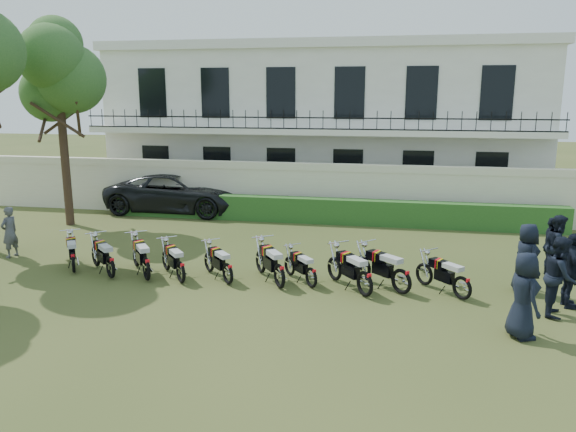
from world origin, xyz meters
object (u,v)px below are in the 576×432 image
suv (178,193)px  motorcycle_1 (110,262)px  motorcycle_2 (146,263)px  officer_4 (558,246)px  motorcycle_3 (181,267)px  officer_3 (526,258)px  motorcycle_6 (311,273)px  inspector (10,232)px  motorcycle_9 (462,282)px  officer_5 (550,246)px  motorcycle_7 (365,278)px  officer_0 (524,295)px  motorcycle_0 (73,258)px  tree_west_near (58,71)px  officer_1 (560,276)px  officer_2 (571,271)px  motorcycle_5 (279,270)px  motorcycle_4 (228,269)px  motorcycle_8 (402,275)px

suv → motorcycle_1: bearing=-169.7°
motorcycle_2 → officer_4: (11.22, 2.61, 0.38)m
motorcycle_3 → officer_3: size_ratio=0.83×
motorcycle_6 → inspector: 9.86m
suv → motorcycle_6: bearing=-139.8°
motorcycle_1 → motorcycle_9: (9.47, 0.16, -0.02)m
motorcycle_6 → officer_5: size_ratio=0.84×
motorcycle_1 → motorcycle_9: 9.47m
motorcycle_1 → motorcycle_7: (7.06, -0.09, 0.03)m
officer_0 → motorcycle_0: bearing=61.9°
motorcycle_7 → suv: suv is taller
motorcycle_0 → motorcycle_6: 6.93m
tree_west_near → inspector: (0.67, -4.43, -5.07)m
officer_1 → motorcycle_1: bearing=102.1°
suv → officer_5: (13.71, -6.06, -0.02)m
motorcycle_7 → officer_2: officer_2 is taller
motorcycle_5 → motorcycle_6: motorcycle_5 is taller
motorcycle_2 → officer_2: 10.89m
motorcycle_4 → motorcycle_5: motorcycle_5 is taller
motorcycle_8 → inspector: 12.20m
motorcycle_3 → inspector: size_ratio=0.93×
motorcycle_3 → motorcycle_8: bearing=-37.5°
tree_west_near → inspector: size_ratio=4.85×
motorcycle_9 → officer_0: (1.00, -2.00, 0.46)m
officer_3 → motorcycle_8: bearing=84.8°
motorcycle_5 → motorcycle_7: motorcycle_7 is taller
motorcycle_3 → officer_1: bearing=-42.4°
officer_1 → officer_2: bearing=-20.3°
motorcycle_1 → motorcycle_4: size_ratio=1.05×
tree_west_near → motorcycle_6: 13.02m
motorcycle_0 → motorcycle_5: 6.11m
officer_5 → motorcycle_7: bearing=139.6°
tree_west_near → motorcycle_2: (5.91, -5.80, -5.37)m
officer_3 → motorcycle_3: bearing=77.1°
officer_3 → motorcycle_5: bearing=79.0°
officer_0 → suv: bearing=30.2°
motorcycle_4 → officer_3: size_ratio=0.78×
motorcycle_0 → officer_1: bearing=-36.5°
motorcycle_7 → motorcycle_8: 0.98m
officer_5 → motorcycle_4: bearing=126.6°
motorcycle_8 → officer_0: (2.50, -2.11, 0.41)m
motorcycle_1 → officer_0: size_ratio=0.80×
motorcycle_8 → motorcycle_2: bearing=133.9°
officer_1 → tree_west_near: bearing=83.3°
motorcycle_8 → officer_0: 3.30m
officer_2 → motorcycle_5: bearing=86.7°
motorcycle_0 → officer_0: officer_0 is taller
suv → officer_5: bearing=-113.5°
suv → motorcycle_2: bearing=-163.2°
tree_west_near → motorcycle_6: (10.46, -5.50, -5.45)m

